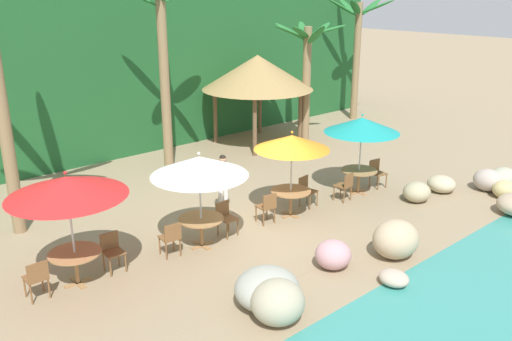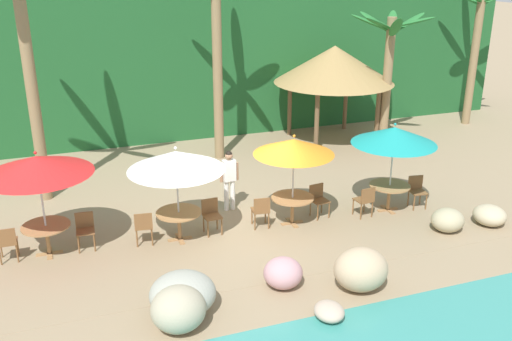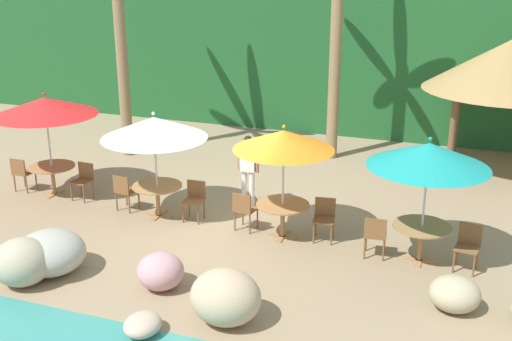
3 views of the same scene
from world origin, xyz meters
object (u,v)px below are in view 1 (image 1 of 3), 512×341
(palm_tree_fourth, at_px, (357,42))
(chair_red_inland, at_px, (37,277))
(chair_orange_seaward, at_px, (306,189))
(palm_tree_second, at_px, (163,50))
(chair_white_seaward, at_px, (225,216))
(palm_tree_third, at_px, (307,61))
(chair_teal_inland, at_px, (345,185))
(chair_white_inland, at_px, (171,237))
(palapa_hut, at_px, (258,73))
(chair_orange_inland, at_px, (267,206))
(dining_table_teal, at_px, (359,174))
(chair_teal_seaward, at_px, (377,171))
(umbrella_white, at_px, (199,166))
(chair_red_seaward, at_px, (112,249))
(dining_table_red, at_px, (75,258))
(dining_table_orange, at_px, (291,195))
(umbrella_red, at_px, (67,186))
(umbrella_teal, at_px, (362,125))
(waiter_in_white, at_px, (223,180))
(dining_table_white, at_px, (201,223))
(umbrella_orange, at_px, (292,142))

(palm_tree_fourth, bearing_deg, chair_red_inland, -161.00)
(chair_orange_seaward, bearing_deg, palm_tree_second, 101.98)
(chair_white_seaward, bearing_deg, palm_tree_second, 71.72)
(chair_white_seaward, height_order, palm_tree_fourth, palm_tree_fourth)
(palm_tree_third, bearing_deg, chair_teal_inland, -125.41)
(chair_white_inland, height_order, palapa_hut, palapa_hut)
(chair_orange_inland, bearing_deg, dining_table_teal, -2.25)
(chair_orange_inland, distance_m, chair_teal_seaward, 4.50)
(chair_red_inland, xyz_separation_m, chair_teal_seaward, (10.47, -0.48, 0.00))
(umbrella_white, height_order, palapa_hut, palapa_hut)
(palm_tree_second, bearing_deg, chair_red_seaward, -132.89)
(dining_table_red, relative_size, palapa_hut, 0.25)
(dining_table_red, height_order, dining_table_teal, same)
(chair_white_inland, xyz_separation_m, palm_tree_second, (3.48, 5.51, 3.54))
(chair_white_inland, bearing_deg, chair_red_inland, 175.95)
(dining_table_orange, xyz_separation_m, chair_orange_inland, (-0.85, 0.02, -0.10))
(umbrella_red, height_order, dining_table_red, umbrella_red)
(dining_table_red, bearing_deg, chair_orange_seaward, -1.75)
(chair_white_seaward, bearing_deg, dining_table_red, 177.35)
(dining_table_orange, distance_m, palm_tree_third, 7.89)
(chair_teal_seaward, bearing_deg, chair_red_inland, 177.35)
(palm_tree_third, bearing_deg, umbrella_white, -150.98)
(chair_orange_seaward, bearing_deg, chair_red_seaward, 177.60)
(umbrella_teal, distance_m, chair_teal_inland, 1.83)
(umbrella_red, bearing_deg, umbrella_teal, -3.52)
(umbrella_white, xyz_separation_m, palm_tree_fourth, (13.42, 6.19, 1.56))
(dining_table_red, distance_m, dining_table_teal, 8.78)
(palm_tree_fourth, bearing_deg, chair_white_inland, -156.62)
(chair_red_seaward, xyz_separation_m, waiter_in_white, (3.85, 0.91, 0.47))
(palm_tree_second, distance_m, palm_tree_fourth, 10.82)
(chair_teal_inland, bearing_deg, chair_orange_inland, 173.48)
(chair_red_inland, xyz_separation_m, dining_table_white, (3.88, -0.23, 0.10))
(chair_orange_seaward, bearing_deg, dining_table_teal, -9.61)
(umbrella_red, height_order, chair_orange_seaward, umbrella_red)
(chair_white_seaward, bearing_deg, palm_tree_fourth, 25.70)
(dining_table_red, distance_m, umbrella_orange, 6.17)
(chair_white_seaward, height_order, chair_orange_inland, same)
(dining_table_teal, xyz_separation_m, waiter_in_white, (-4.06, 1.49, 0.37))
(dining_table_orange, distance_m, chair_orange_seaward, 0.86)
(palm_tree_third, relative_size, palm_tree_fourth, 0.86)
(dining_table_red, bearing_deg, dining_table_orange, -3.94)
(chair_white_seaward, xyz_separation_m, chair_white_inland, (-1.70, -0.12, 0.00))
(umbrella_red, bearing_deg, palm_tree_third, 20.94)
(umbrella_red, height_order, chair_teal_inland, umbrella_red)
(chair_red_inland, relative_size, chair_teal_seaward, 1.00)
(palm_tree_second, bearing_deg, waiter_in_white, -102.59)
(chair_teal_seaward, relative_size, waiter_in_white, 0.51)
(chair_red_seaward, relative_size, palm_tree_third, 0.18)
(umbrella_orange, distance_m, chair_teal_seaward, 3.98)
(chair_white_inland, bearing_deg, waiter_in_white, 26.33)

